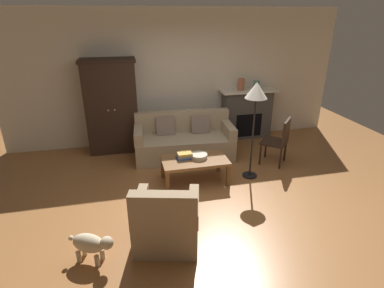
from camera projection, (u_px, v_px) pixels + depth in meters
ground_plane at (207, 197)px, 4.88m from camera, size 9.60×9.60×0.00m
back_wall at (177, 78)px, 6.62m from camera, size 7.20×0.10×2.80m
fireplace at (246, 113)px, 7.04m from camera, size 1.26×0.48×1.12m
armoire at (112, 106)px, 6.21m from camera, size 1.06×0.57×1.88m
couch at (184, 141)px, 6.17m from camera, size 1.97×0.99×0.86m
coffee_table at (195, 162)px, 5.19m from camera, size 1.10×0.60×0.42m
fruit_bowl at (199, 156)px, 5.20m from camera, size 0.29×0.29×0.07m
book_stack at (184, 156)px, 5.18m from camera, size 0.26×0.19×0.10m
mantel_vase_terracotta at (241, 84)px, 6.72m from camera, size 0.14×0.14×0.25m
mantel_vase_jade at (256, 85)px, 6.81m from camera, size 0.14×0.14×0.18m
armchair_near_left at (167, 222)px, 3.78m from camera, size 0.93×0.93×0.88m
side_chair_wooden at (279, 139)px, 5.76m from camera, size 0.62×0.62×0.90m
floor_lamp at (256, 96)px, 4.94m from camera, size 0.36×0.36×1.68m
dog at (91, 244)px, 3.53m from camera, size 0.52×0.38×0.39m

